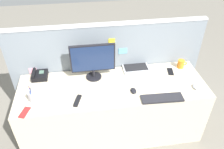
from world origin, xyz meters
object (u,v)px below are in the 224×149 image
object	(u,v)px
computer_mouse_right_hand	(133,91)
cell_phone_black_slab	(170,72)
desk_phone	(39,75)
laptop	(135,63)
coffee_mug	(181,64)
pen_cup	(31,96)
tv_remote	(78,101)
cell_phone_red_case	(25,112)
computer_mouse_left_hand	(196,87)
desktop_monitor	(93,60)
keyboard_main	(162,98)

from	to	relation	value
computer_mouse_right_hand	cell_phone_black_slab	size ratio (longest dim) A/B	0.70
desk_phone	computer_mouse_right_hand	size ratio (longest dim) A/B	1.84
laptop	coffee_mug	xyz separation A→B (m)	(0.56, -0.10, -0.00)
pen_cup	tv_remote	world-z (taller)	pen_cup
cell_phone_red_case	coffee_mug	size ratio (longest dim) A/B	1.24
coffee_mug	computer_mouse_left_hand	bearing A→B (deg)	-88.41
desktop_monitor	keyboard_main	world-z (taller)	desktop_monitor
computer_mouse_right_hand	coffee_mug	distance (m)	0.78
cell_phone_black_slab	desktop_monitor	bearing A→B (deg)	-171.59
cell_phone_red_case	tv_remote	bearing A→B (deg)	27.85
cell_phone_red_case	coffee_mug	xyz separation A→B (m)	(1.82, 0.52, 0.05)
desktop_monitor	coffee_mug	size ratio (longest dim) A/B	4.26
keyboard_main	computer_mouse_right_hand	size ratio (longest dim) A/B	4.44
cell_phone_black_slab	cell_phone_red_case	xyz separation A→B (m)	(-1.66, -0.44, 0.00)
desk_phone	tv_remote	size ratio (longest dim) A/B	1.08
pen_cup	computer_mouse_left_hand	bearing A→B (deg)	-2.24
computer_mouse_right_hand	pen_cup	size ratio (longest dim) A/B	0.54
computer_mouse_left_hand	coffee_mug	xyz separation A→B (m)	(-0.01, 0.41, 0.04)
desk_phone	coffee_mug	bearing A→B (deg)	-1.45
computer_mouse_left_hand	cell_phone_black_slab	bearing A→B (deg)	124.77
computer_mouse_left_hand	desktop_monitor	bearing A→B (deg)	169.27
desk_phone	tv_remote	distance (m)	0.64
computer_mouse_right_hand	desktop_monitor	bearing A→B (deg)	138.66
cell_phone_black_slab	computer_mouse_left_hand	bearing A→B (deg)	-52.27
desk_phone	computer_mouse_left_hand	xyz separation A→B (m)	(1.74, -0.45, -0.02)
laptop	computer_mouse_right_hand	distance (m)	0.49
tv_remote	cell_phone_red_case	bearing A→B (deg)	-153.04
desktop_monitor	tv_remote	xyz separation A→B (m)	(-0.20, -0.40, -0.23)
desktop_monitor	keyboard_main	distance (m)	0.87
laptop	cell_phone_red_case	size ratio (longest dim) A/B	2.21
desktop_monitor	computer_mouse_left_hand	size ratio (longest dim) A/B	5.07
computer_mouse_right_hand	cell_phone_red_case	bearing A→B (deg)	-174.60
cell_phone_black_slab	cell_phone_red_case	distance (m)	1.72
desktop_monitor	computer_mouse_left_hand	distance (m)	1.19
computer_mouse_right_hand	coffee_mug	xyz separation A→B (m)	(0.69, 0.37, 0.04)
desk_phone	computer_mouse_left_hand	size ratio (longest dim) A/B	1.84
computer_mouse_left_hand	pen_cup	distance (m)	1.78
desk_phone	computer_mouse_right_hand	world-z (taller)	desk_phone
computer_mouse_left_hand	laptop	bearing A→B (deg)	146.02
coffee_mug	laptop	bearing A→B (deg)	169.51
desktop_monitor	cell_phone_black_slab	world-z (taller)	desktop_monitor
desk_phone	cell_phone_red_case	bearing A→B (deg)	-98.90
tv_remote	laptop	bearing A→B (deg)	53.76
pen_cup	cell_phone_black_slab	xyz separation A→B (m)	(1.61, 0.26, -0.05)
tv_remote	coffee_mug	size ratio (longest dim) A/B	1.43
keyboard_main	computer_mouse_left_hand	distance (m)	0.44
cell_phone_black_slab	tv_remote	bearing A→B (deg)	-151.89
tv_remote	cell_phone_black_slab	bearing A→B (deg)	35.04
desktop_monitor	cell_phone_black_slab	distance (m)	0.97
computer_mouse_right_hand	cell_phone_black_slab	xyz separation A→B (m)	(0.53, 0.30, -0.01)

